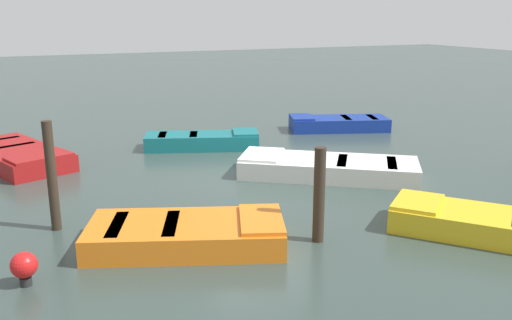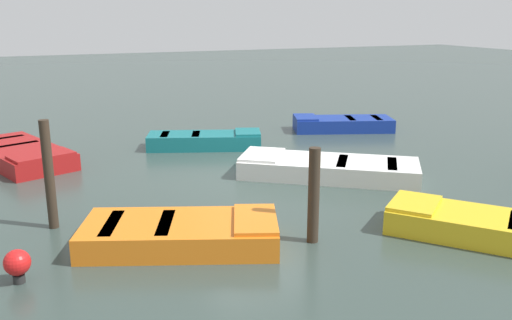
{
  "view_description": "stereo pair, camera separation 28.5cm",
  "coord_description": "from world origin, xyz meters",
  "px_view_note": "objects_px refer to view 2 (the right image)",
  "views": [
    {
      "loc": [
        -4.94,
        -10.92,
        3.57
      ],
      "look_at": [
        0.0,
        0.0,
        0.35
      ],
      "focal_mm": 38.63,
      "sensor_mm": 36.0,
      "label": 1
    },
    {
      "loc": [
        -4.68,
        -11.03,
        3.57
      ],
      "look_at": [
        0.0,
        0.0,
        0.35
      ],
      "focal_mm": 38.63,
      "sensor_mm": 36.0,
      "label": 2
    }
  ],
  "objects_px": {
    "rowboat_teal": "(205,140)",
    "rowboat_white": "(327,168)",
    "mooring_piling_near_right": "(314,196)",
    "rowboat_red": "(20,154)",
    "rowboat_orange": "(182,233)",
    "mooring_piling_mid_left": "(49,175)",
    "rowboat_blue": "(342,124)",
    "rowboat_yellow": "(495,228)",
    "marker_buoy": "(17,264)"
  },
  "relations": [
    {
      "from": "rowboat_orange",
      "to": "rowboat_teal",
      "type": "relative_size",
      "value": 1.05
    },
    {
      "from": "rowboat_blue",
      "to": "mooring_piling_near_right",
      "type": "height_order",
      "value": "mooring_piling_near_right"
    },
    {
      "from": "rowboat_teal",
      "to": "rowboat_orange",
      "type": "bearing_deg",
      "value": -91.05
    },
    {
      "from": "rowboat_red",
      "to": "mooring_piling_mid_left",
      "type": "relative_size",
      "value": 2.01
    },
    {
      "from": "rowboat_white",
      "to": "rowboat_red",
      "type": "bearing_deg",
      "value": 3.02
    },
    {
      "from": "rowboat_orange",
      "to": "rowboat_white",
      "type": "xyz_separation_m",
      "value": [
        4.01,
        2.38,
        -0.0
      ]
    },
    {
      "from": "rowboat_teal",
      "to": "rowboat_blue",
      "type": "distance_m",
      "value": 4.66
    },
    {
      "from": "rowboat_red",
      "to": "mooring_piling_mid_left",
      "type": "xyz_separation_m",
      "value": [
        0.48,
        -4.81,
        0.72
      ]
    },
    {
      "from": "rowboat_white",
      "to": "rowboat_yellow",
      "type": "xyz_separation_m",
      "value": [
        0.7,
        -4.16,
        0.0
      ]
    },
    {
      "from": "rowboat_teal",
      "to": "rowboat_white",
      "type": "relative_size",
      "value": 0.8
    },
    {
      "from": "rowboat_yellow",
      "to": "mooring_piling_mid_left",
      "type": "height_order",
      "value": "mooring_piling_mid_left"
    },
    {
      "from": "rowboat_teal",
      "to": "rowboat_red",
      "type": "bearing_deg",
      "value": -164.36
    },
    {
      "from": "rowboat_blue",
      "to": "marker_buoy",
      "type": "relative_size",
      "value": 6.72
    },
    {
      "from": "rowboat_orange",
      "to": "rowboat_red",
      "type": "xyz_separation_m",
      "value": [
        -2.31,
        6.42,
        -0.0
      ]
    },
    {
      "from": "marker_buoy",
      "to": "rowboat_orange",
      "type": "bearing_deg",
      "value": 7.89
    },
    {
      "from": "rowboat_blue",
      "to": "mooring_piling_mid_left",
      "type": "bearing_deg",
      "value": 49.4
    },
    {
      "from": "rowboat_yellow",
      "to": "mooring_piling_near_right",
      "type": "xyz_separation_m",
      "value": [
        -2.73,
        1.12,
        0.56
      ]
    },
    {
      "from": "rowboat_orange",
      "to": "rowboat_blue",
      "type": "height_order",
      "value": "same"
    },
    {
      "from": "rowboat_red",
      "to": "mooring_piling_mid_left",
      "type": "bearing_deg",
      "value": -14.68
    },
    {
      "from": "rowboat_blue",
      "to": "rowboat_white",
      "type": "bearing_deg",
      "value": 74.66
    },
    {
      "from": "mooring_piling_near_right",
      "to": "rowboat_teal",
      "type": "bearing_deg",
      "value": 86.88
    },
    {
      "from": "rowboat_white",
      "to": "mooring_piling_mid_left",
      "type": "bearing_deg",
      "value": 43.2
    },
    {
      "from": "mooring_piling_mid_left",
      "to": "marker_buoy",
      "type": "relative_size",
      "value": 3.91
    },
    {
      "from": "rowboat_orange",
      "to": "rowboat_blue",
      "type": "xyz_separation_m",
      "value": [
        6.98,
        6.58,
        0.0
      ]
    },
    {
      "from": "rowboat_white",
      "to": "rowboat_blue",
      "type": "bearing_deg",
      "value": -89.62
    },
    {
      "from": "rowboat_red",
      "to": "rowboat_orange",
      "type": "bearing_deg",
      "value": -0.65
    },
    {
      "from": "rowboat_teal",
      "to": "mooring_piling_near_right",
      "type": "relative_size",
      "value": 2.05
    },
    {
      "from": "rowboat_yellow",
      "to": "mooring_piling_near_right",
      "type": "bearing_deg",
      "value": 27.87
    },
    {
      "from": "rowboat_yellow",
      "to": "rowboat_red",
      "type": "bearing_deg",
      "value": 0.69
    },
    {
      "from": "rowboat_teal",
      "to": "rowboat_white",
      "type": "bearing_deg",
      "value": -45.52
    },
    {
      "from": "rowboat_red",
      "to": "marker_buoy",
      "type": "bearing_deg",
      "value": -21.12
    },
    {
      "from": "mooring_piling_mid_left",
      "to": "marker_buoy",
      "type": "xyz_separation_m",
      "value": [
        -0.57,
        -1.94,
        -0.65
      ]
    },
    {
      "from": "rowboat_orange",
      "to": "rowboat_white",
      "type": "relative_size",
      "value": 0.84
    },
    {
      "from": "rowboat_blue",
      "to": "rowboat_red",
      "type": "height_order",
      "value": "same"
    },
    {
      "from": "rowboat_teal",
      "to": "mooring_piling_near_right",
      "type": "distance_m",
      "value": 6.75
    },
    {
      "from": "rowboat_white",
      "to": "marker_buoy",
      "type": "distance_m",
      "value": 6.95
    },
    {
      "from": "rowboat_orange",
      "to": "marker_buoy",
      "type": "distance_m",
      "value": 2.41
    },
    {
      "from": "rowboat_orange",
      "to": "mooring_piling_mid_left",
      "type": "distance_m",
      "value": 2.53
    },
    {
      "from": "rowboat_teal",
      "to": "rowboat_red",
      "type": "xyz_separation_m",
      "value": [
        -4.65,
        0.36,
        -0.0
      ]
    },
    {
      "from": "rowboat_yellow",
      "to": "rowboat_orange",
      "type": "bearing_deg",
      "value": 29.46
    },
    {
      "from": "mooring_piling_near_right",
      "to": "marker_buoy",
      "type": "bearing_deg",
      "value": 175.71
    },
    {
      "from": "rowboat_white",
      "to": "rowboat_yellow",
      "type": "relative_size",
      "value": 1.19
    },
    {
      "from": "rowboat_red",
      "to": "rowboat_teal",
      "type": "bearing_deg",
      "value": 65.11
    },
    {
      "from": "rowboat_white",
      "to": "mooring_piling_near_right",
      "type": "xyz_separation_m",
      "value": [
        -2.03,
        -3.04,
        0.56
      ]
    },
    {
      "from": "rowboat_teal",
      "to": "rowboat_white",
      "type": "height_order",
      "value": "same"
    },
    {
      "from": "rowboat_orange",
      "to": "marker_buoy",
      "type": "relative_size",
      "value": 6.96
    },
    {
      "from": "rowboat_orange",
      "to": "mooring_piling_mid_left",
      "type": "relative_size",
      "value": 1.78
    },
    {
      "from": "rowboat_teal",
      "to": "rowboat_blue",
      "type": "relative_size",
      "value": 0.99
    },
    {
      "from": "rowboat_blue",
      "to": "rowboat_yellow",
      "type": "distance_m",
      "value": 8.66
    },
    {
      "from": "rowboat_red",
      "to": "rowboat_yellow",
      "type": "bearing_deg",
      "value": 20.14
    }
  ]
}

